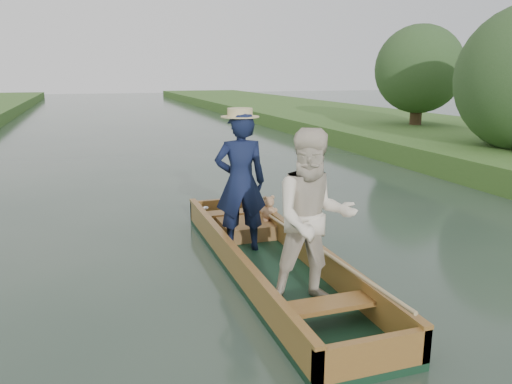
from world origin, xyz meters
name	(u,v)px	position (x,y,z in m)	size (l,w,h in m)	color
ground	(271,273)	(0.00, 0.00, 0.00)	(120.00, 120.00, 0.00)	#283D30
trees_far	(194,75)	(0.75, 8.07, 2.48)	(22.85, 13.65, 4.39)	#47331E
punt	(277,222)	(0.00, -0.20, 0.75)	(1.16, 5.00, 2.06)	#13311E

